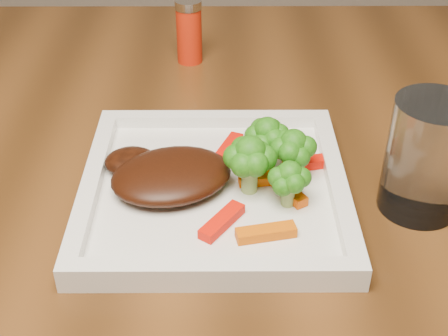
{
  "coord_description": "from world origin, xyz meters",
  "views": [
    {
      "loc": [
        -0.16,
        -0.6,
        1.15
      ],
      "look_at": [
        -0.15,
        -0.09,
        0.79
      ],
      "focal_mm": 50.0,
      "sensor_mm": 36.0,
      "label": 1
    }
  ],
  "objects_px": {
    "plate": "(214,192)",
    "steak": "(171,175)",
    "drinking_glass": "(427,157)",
    "spice_shaker": "(189,31)"
  },
  "relations": [
    {
      "from": "spice_shaker",
      "to": "steak",
      "type": "bearing_deg",
      "value": -90.94
    },
    {
      "from": "steak",
      "to": "spice_shaker",
      "type": "distance_m",
      "value": 0.32
    },
    {
      "from": "steak",
      "to": "drinking_glass",
      "type": "distance_m",
      "value": 0.25
    },
    {
      "from": "plate",
      "to": "steak",
      "type": "height_order",
      "value": "steak"
    },
    {
      "from": "plate",
      "to": "drinking_glass",
      "type": "xyz_separation_m",
      "value": [
        0.21,
        -0.02,
        0.05
      ]
    },
    {
      "from": "plate",
      "to": "steak",
      "type": "xyz_separation_m",
      "value": [
        -0.04,
        0.0,
        0.02
      ]
    },
    {
      "from": "plate",
      "to": "spice_shaker",
      "type": "height_order",
      "value": "spice_shaker"
    },
    {
      "from": "spice_shaker",
      "to": "drinking_glass",
      "type": "bearing_deg",
      "value": -54.08
    },
    {
      "from": "drinking_glass",
      "to": "steak",
      "type": "bearing_deg",
      "value": 176.2
    },
    {
      "from": "plate",
      "to": "spice_shaker",
      "type": "relative_size",
      "value": 2.93
    }
  ]
}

